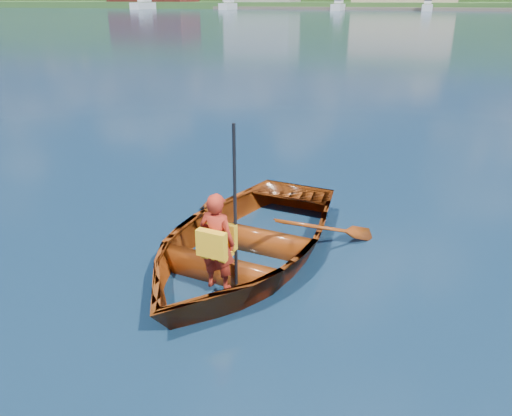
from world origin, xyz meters
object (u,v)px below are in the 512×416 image
Objects in this scene: rowboat at (242,240)px; marina_yachts at (410,5)px; dock at (425,9)px; child_paddler at (217,242)px.

marina_yachts is (-2.53, 142.58, 1.11)m from rowboat.
dock is (1.46, 147.28, 0.14)m from rowboat.
marina_yachts reaches higher than dock.
rowboat is 2.32× the size of child_paddler.
child_paddler reaches higher than rowboat.
child_paddler is 143.52m from marina_yachts.
marina_yachts reaches higher than rowboat.
rowboat is at bearing -88.98° from marina_yachts.
child_paddler is 148.20m from dock.
rowboat is 0.03× the size of dock.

